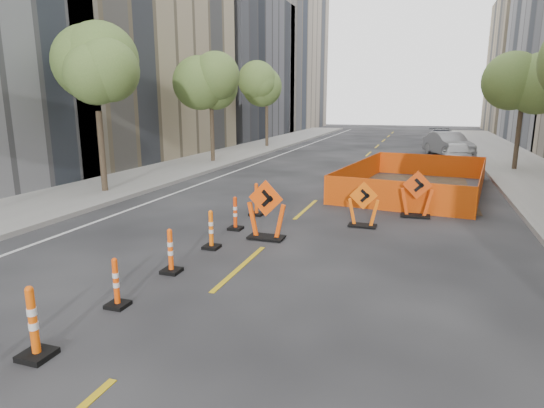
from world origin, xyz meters
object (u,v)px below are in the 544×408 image
(channelizer_2, at_px, (33,322))
(parked_car_near, at_px, (458,154))
(channelizer_4, at_px, (170,251))
(chevron_sign_right, at_px, (417,194))
(channelizer_3, at_px, (116,283))
(channelizer_7, at_px, (256,199))
(chevron_sign_left, at_px, (266,210))
(channelizer_6, at_px, (235,213))
(parked_car_far, at_px, (441,138))
(parked_car_mid, at_px, (448,144))
(channelizer_5, at_px, (211,230))
(chevron_sign_center, at_px, (363,204))

(channelizer_2, bearing_deg, parked_car_near, 73.43)
(channelizer_4, xyz_separation_m, chevron_sign_right, (4.95, 6.84, 0.26))
(channelizer_3, xyz_separation_m, channelizer_4, (0.05, 1.81, 0.03))
(channelizer_7, relative_size, chevron_sign_left, 0.66)
(channelizer_6, xyz_separation_m, parked_car_far, (6.33, 28.69, 0.22))
(parked_car_mid, distance_m, parked_car_far, 7.20)
(channelizer_4, xyz_separation_m, channelizer_7, (-0.03, 5.42, 0.04))
(chevron_sign_left, relative_size, parked_car_far, 0.33)
(channelizer_2, bearing_deg, channelizer_4, 88.49)
(channelizer_3, distance_m, channelizer_5, 3.61)
(parked_car_near, bearing_deg, channelizer_3, -107.88)
(channelizer_7, height_order, parked_car_mid, parked_car_mid)
(channelizer_4, bearing_deg, parked_car_far, 78.94)
(channelizer_6, height_order, chevron_sign_right, chevron_sign_right)
(parked_car_near, distance_m, parked_car_far, 12.34)
(chevron_sign_left, distance_m, parked_car_mid, 22.74)
(chevron_sign_left, height_order, parked_car_near, chevron_sign_left)
(channelizer_2, bearing_deg, parked_car_far, 79.88)
(channelizer_2, distance_m, channelizer_3, 1.81)
(parked_car_mid, bearing_deg, chevron_sign_left, -125.29)
(channelizer_2, xyz_separation_m, chevron_sign_center, (3.57, 8.72, 0.13))
(parked_car_near, bearing_deg, channelizer_2, -106.71)
(channelizer_3, distance_m, channelizer_6, 5.42)
(parked_car_mid, relative_size, parked_car_far, 1.01)
(channelizer_4, bearing_deg, channelizer_5, 87.02)
(chevron_sign_left, xyz_separation_m, chevron_sign_center, (2.33, 2.08, -0.13))
(channelizer_6, height_order, parked_car_near, parked_car_near)
(parked_car_near, bearing_deg, chevron_sign_right, -98.67)
(channelizer_2, bearing_deg, chevron_sign_center, 67.73)
(channelizer_3, distance_m, chevron_sign_left, 4.99)
(channelizer_2, relative_size, parked_car_near, 0.27)
(chevron_sign_center, distance_m, parked_car_far, 27.34)
(channelizer_3, bearing_deg, chevron_sign_right, 59.96)
(channelizer_3, bearing_deg, parked_car_mid, 76.14)
(channelizer_3, xyz_separation_m, chevron_sign_left, (1.20, 4.83, 0.35))
(channelizer_2, height_order, chevron_sign_center, chevron_sign_center)
(chevron_sign_center, relative_size, parked_car_far, 0.28)
(channelizer_3, relative_size, parked_car_far, 0.19)
(channelizer_6, height_order, parked_car_mid, parked_car_mid)
(parked_car_far, bearing_deg, channelizer_2, -103.33)
(channelizer_7, xyz_separation_m, chevron_sign_center, (3.50, -0.31, 0.15))
(channelizer_7, bearing_deg, chevron_sign_right, 15.94)
(channelizer_7, bearing_deg, parked_car_far, 76.73)
(channelizer_3, relative_size, channelizer_4, 0.94)
(channelizer_7, bearing_deg, parked_car_near, 64.48)
(channelizer_2, height_order, chevron_sign_right, chevron_sign_right)
(channelizer_3, height_order, channelizer_6, channelizer_6)
(channelizer_3, bearing_deg, channelizer_7, 89.85)
(chevron_sign_center, height_order, parked_car_far, parked_car_far)
(parked_car_mid, bearing_deg, channelizer_2, -124.56)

